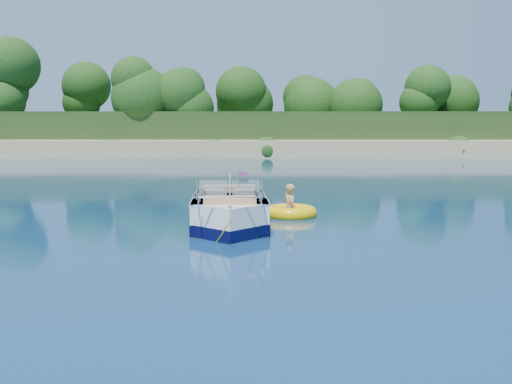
% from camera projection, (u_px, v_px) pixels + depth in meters
% --- Properties ---
extents(ground, '(160.00, 160.00, 0.00)m').
position_uv_depth(ground, '(315.00, 233.00, 13.63)').
color(ground, '#091C43').
rests_on(ground, ground).
extents(shoreline, '(170.00, 59.00, 6.00)m').
position_uv_depth(shoreline, '(270.00, 140.00, 76.90)').
color(shoreline, tan).
rests_on(shoreline, ground).
extents(treeline, '(150.00, 7.12, 8.19)m').
position_uv_depth(treeline, '(275.00, 96.00, 53.78)').
color(treeline, '#311C10').
rests_on(treeline, ground).
extents(motorboat, '(2.08, 5.26, 1.75)m').
position_uv_depth(motorboat, '(230.00, 214.00, 14.50)').
color(motorboat, white).
rests_on(motorboat, ground).
extents(tow_tube, '(1.95, 1.95, 0.40)m').
position_uv_depth(tow_tube, '(291.00, 213.00, 16.33)').
color(tow_tube, '#F6BD05').
rests_on(tow_tube, ground).
extents(boy, '(0.69, 0.87, 1.56)m').
position_uv_depth(boy, '(289.00, 216.00, 16.41)').
color(boy, tan).
rests_on(boy, ground).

